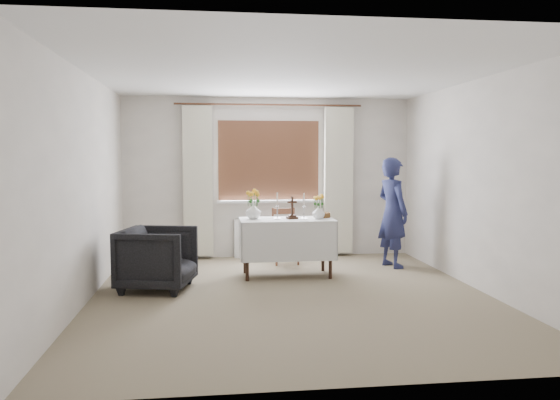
{
  "coord_description": "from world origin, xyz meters",
  "views": [
    {
      "loc": [
        -0.89,
        -6.05,
        1.59
      ],
      "look_at": [
        -0.03,
        0.84,
        1.03
      ],
      "focal_mm": 35.0,
      "sensor_mm": 36.0,
      "label": 1
    }
  ],
  "objects_px": {
    "wooden_cross": "(292,208)",
    "person": "(393,212)",
    "armchair": "(157,258)",
    "flower_vase_left": "(253,211)",
    "flower_vase_right": "(319,212)",
    "wooden_chair": "(285,236)",
    "altar_table": "(287,247)"
  },
  "relations": [
    {
      "from": "altar_table",
      "to": "armchair",
      "type": "bearing_deg",
      "value": -161.31
    },
    {
      "from": "wooden_chair",
      "to": "flower_vase_right",
      "type": "xyz_separation_m",
      "value": [
        0.32,
        -0.87,
        0.44
      ]
    },
    {
      "from": "armchair",
      "to": "flower_vase_right",
      "type": "xyz_separation_m",
      "value": [
        2.05,
        0.51,
        0.47
      ]
    },
    {
      "from": "altar_table",
      "to": "armchair",
      "type": "relative_size",
      "value": 1.5
    },
    {
      "from": "flower_vase_right",
      "to": "wooden_cross",
      "type": "bearing_deg",
      "value": 173.12
    },
    {
      "from": "altar_table",
      "to": "flower_vase_right",
      "type": "relative_size",
      "value": 7.28
    },
    {
      "from": "flower_vase_right",
      "to": "wooden_chair",
      "type": "bearing_deg",
      "value": 110.37
    },
    {
      "from": "wooden_cross",
      "to": "person",
      "type": "bearing_deg",
      "value": 3.38
    },
    {
      "from": "wooden_chair",
      "to": "person",
      "type": "height_order",
      "value": "person"
    },
    {
      "from": "wooden_cross",
      "to": "flower_vase_right",
      "type": "relative_size",
      "value": 1.75
    },
    {
      "from": "altar_table",
      "to": "flower_vase_right",
      "type": "xyz_separation_m",
      "value": [
        0.42,
        -0.04,
        0.47
      ]
    },
    {
      "from": "armchair",
      "to": "flower_vase_left",
      "type": "xyz_separation_m",
      "value": [
        1.19,
        0.62,
        0.49
      ]
    },
    {
      "from": "wooden_cross",
      "to": "flower_vase_left",
      "type": "relative_size",
      "value": 1.45
    },
    {
      "from": "armchair",
      "to": "flower_vase_left",
      "type": "relative_size",
      "value": 4.01
    },
    {
      "from": "armchair",
      "to": "flower_vase_left",
      "type": "distance_m",
      "value": 1.43
    },
    {
      "from": "person",
      "to": "flower_vase_left",
      "type": "relative_size",
      "value": 7.64
    },
    {
      "from": "wooden_chair",
      "to": "altar_table",
      "type": "bearing_deg",
      "value": -99.8
    },
    {
      "from": "armchair",
      "to": "person",
      "type": "bearing_deg",
      "value": -60.66
    },
    {
      "from": "wooden_cross",
      "to": "wooden_chair",
      "type": "bearing_deg",
      "value": 76.81
    },
    {
      "from": "altar_table",
      "to": "flower_vase_right",
      "type": "height_order",
      "value": "flower_vase_right"
    },
    {
      "from": "person",
      "to": "flower_vase_right",
      "type": "distance_m",
      "value": 1.25
    },
    {
      "from": "wooden_cross",
      "to": "flower_vase_right",
      "type": "distance_m",
      "value": 0.36
    },
    {
      "from": "altar_table",
      "to": "flower_vase_right",
      "type": "distance_m",
      "value": 0.63
    },
    {
      "from": "person",
      "to": "wooden_cross",
      "type": "height_order",
      "value": "person"
    },
    {
      "from": "wooden_chair",
      "to": "flower_vase_left",
      "type": "distance_m",
      "value": 1.03
    },
    {
      "from": "wooden_cross",
      "to": "flower_vase_left",
      "type": "height_order",
      "value": "wooden_cross"
    },
    {
      "from": "flower_vase_left",
      "to": "wooden_cross",
      "type": "bearing_deg",
      "value": -7.96
    },
    {
      "from": "armchair",
      "to": "flower_vase_left",
      "type": "bearing_deg",
      "value": -49.63
    },
    {
      "from": "wooden_chair",
      "to": "wooden_cross",
      "type": "xyz_separation_m",
      "value": [
        -0.02,
        -0.83,
        0.5
      ]
    },
    {
      "from": "wooden_chair",
      "to": "person",
      "type": "xyz_separation_m",
      "value": [
        1.49,
        -0.43,
        0.38
      ]
    },
    {
      "from": "wooden_chair",
      "to": "flower_vase_left",
      "type": "xyz_separation_m",
      "value": [
        -0.53,
        -0.76,
        0.46
      ]
    },
    {
      "from": "wooden_chair",
      "to": "flower_vase_left",
      "type": "height_order",
      "value": "flower_vase_left"
    }
  ]
}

